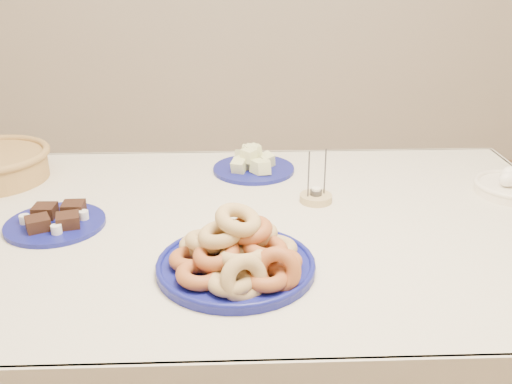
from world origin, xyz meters
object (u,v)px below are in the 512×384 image
donut_platter (237,256)px  brownie_plate (56,221)px  candle_holder (316,197)px  melon_plate (253,163)px  dining_table (255,256)px

donut_platter → brownie_plate: (-0.46, 0.24, -0.02)m
candle_holder → melon_plate: bearing=124.4°
donut_platter → melon_plate: size_ratio=1.38×
candle_holder → dining_table: bearing=-146.7°
donut_platter → melon_plate: donut_platter is taller
dining_table → melon_plate: (0.00, 0.36, 0.13)m
dining_table → donut_platter: donut_platter is taller
donut_platter → candle_holder: size_ratio=2.85×
brownie_plate → donut_platter: bearing=-27.7°
dining_table → donut_platter: (-0.05, -0.25, 0.14)m
melon_plate → candle_holder: size_ratio=2.07×
melon_plate → candle_holder: bearing=-55.6°
donut_platter → melon_plate: bearing=85.1°
dining_table → brownie_plate: brownie_plate is taller
dining_table → candle_holder: 0.24m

